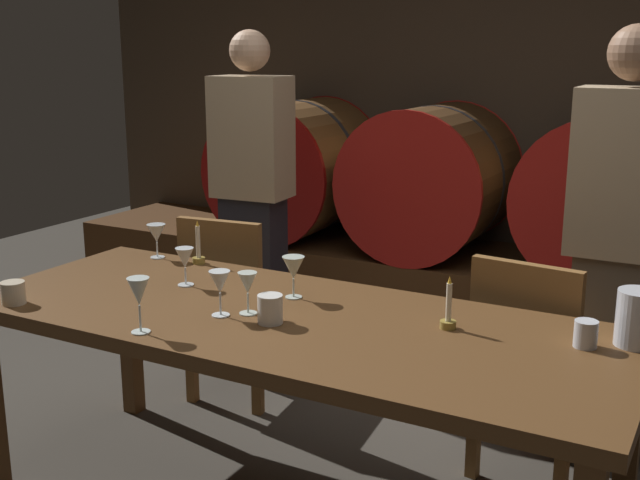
# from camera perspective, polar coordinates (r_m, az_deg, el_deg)

# --- Properties ---
(back_wall) EXTENTS (6.75, 0.24, 2.93)m
(back_wall) POSITION_cam_1_polar(r_m,az_deg,el_deg) (5.24, 16.06, 11.69)
(back_wall) COLOR #473A2D
(back_wall) RESTS_ON ground
(barrel_shelf) EXTENTS (6.07, 0.90, 0.36)m
(barrel_shelf) POSITION_cam_1_polar(r_m,az_deg,el_deg) (4.92, 13.62, -3.51)
(barrel_shelf) COLOR #4C2D16
(barrel_shelf) RESTS_ON ground
(wine_barrel_far_left) EXTENTS (0.91, 0.91, 0.91)m
(wine_barrel_far_left) POSITION_cam_1_polar(r_m,az_deg,el_deg) (5.34, -1.69, 5.18)
(wine_barrel_far_left) COLOR brown
(wine_barrel_far_left) RESTS_ON barrel_shelf
(wine_barrel_center_left) EXTENTS (0.91, 0.91, 0.91)m
(wine_barrel_center_left) POSITION_cam_1_polar(r_m,az_deg,el_deg) (4.93, 8.05, 4.32)
(wine_barrel_center_left) COLOR #513319
(wine_barrel_center_left) RESTS_ON barrel_shelf
(wine_barrel_center_right) EXTENTS (0.91, 0.91, 0.91)m
(wine_barrel_center_right) POSITION_cam_1_polar(r_m,az_deg,el_deg) (4.68, 20.13, 3.09)
(wine_barrel_center_right) COLOR brown
(wine_barrel_center_right) RESTS_ON barrel_shelf
(dining_table) EXTENTS (2.25, 0.87, 0.75)m
(dining_table) POSITION_cam_1_polar(r_m,az_deg,el_deg) (2.66, -2.29, -6.86)
(dining_table) COLOR brown
(dining_table) RESTS_ON ground
(chair_left) EXTENTS (0.44, 0.44, 0.88)m
(chair_left) POSITION_cam_1_polar(r_m,az_deg,el_deg) (3.64, -6.31, -4.27)
(chair_left) COLOR brown
(chair_left) RESTS_ON ground
(chair_right) EXTENTS (0.44, 0.44, 0.88)m
(chair_right) POSITION_cam_1_polar(r_m,az_deg,el_deg) (3.06, 14.95, -8.28)
(chair_right) COLOR brown
(chair_right) RESTS_ON ground
(guest_left) EXTENTS (0.40, 0.27, 1.69)m
(guest_left) POSITION_cam_1_polar(r_m,az_deg,el_deg) (4.10, -4.86, 3.27)
(guest_left) COLOR black
(guest_left) RESTS_ON ground
(guest_right) EXTENTS (0.38, 0.24, 1.69)m
(guest_right) POSITION_cam_1_polar(r_m,az_deg,el_deg) (3.25, 20.66, -0.38)
(guest_right) COLOR brown
(guest_right) RESTS_ON ground
(candle_left) EXTENTS (0.05, 0.05, 0.18)m
(candle_left) POSITION_cam_1_polar(r_m,az_deg,el_deg) (3.27, -8.72, -0.86)
(candle_left) COLOR olive
(candle_left) RESTS_ON dining_table
(candle_right) EXTENTS (0.05, 0.05, 0.17)m
(candle_right) POSITION_cam_1_polar(r_m,az_deg,el_deg) (2.54, 9.20, -5.32)
(candle_right) COLOR olive
(candle_right) RESTS_ON dining_table
(pitcher) EXTENTS (0.13, 0.13, 0.17)m
(pitcher) POSITION_cam_1_polar(r_m,az_deg,el_deg) (2.54, 21.84, -5.24)
(pitcher) COLOR silver
(pitcher) RESTS_ON dining_table
(wine_glass_far_left) EXTENTS (0.08, 0.08, 0.14)m
(wine_glass_far_left) POSITION_cam_1_polar(r_m,az_deg,el_deg) (3.38, -11.67, 0.43)
(wine_glass_far_left) COLOR white
(wine_glass_far_left) RESTS_ON dining_table
(wine_glass_left) EXTENTS (0.07, 0.07, 0.14)m
(wine_glass_left) POSITION_cam_1_polar(r_m,az_deg,el_deg) (2.97, -9.68, -1.36)
(wine_glass_left) COLOR white
(wine_glass_left) RESTS_ON dining_table
(wine_glass_center_left) EXTENTS (0.07, 0.07, 0.18)m
(wine_glass_center_left) POSITION_cam_1_polar(r_m,az_deg,el_deg) (2.51, -12.89, -3.74)
(wine_glass_center_left) COLOR silver
(wine_glass_center_left) RESTS_ON dining_table
(wine_glass_center_right) EXTENTS (0.07, 0.07, 0.15)m
(wine_glass_center_right) POSITION_cam_1_polar(r_m,az_deg,el_deg) (2.62, -7.21, -3.11)
(wine_glass_center_right) COLOR white
(wine_glass_center_right) RESTS_ON dining_table
(wine_glass_right) EXTENTS (0.06, 0.06, 0.14)m
(wine_glass_right) POSITION_cam_1_polar(r_m,az_deg,el_deg) (2.63, -5.22, -3.20)
(wine_glass_right) COLOR silver
(wine_glass_right) RESTS_ON dining_table
(wine_glass_far_right) EXTENTS (0.08, 0.08, 0.15)m
(wine_glass_far_right) POSITION_cam_1_polar(r_m,az_deg,el_deg) (2.79, -1.92, -2.07)
(wine_glass_far_right) COLOR silver
(wine_glass_far_right) RESTS_ON dining_table
(cup_left) EXTENTS (0.08, 0.08, 0.08)m
(cup_left) POSITION_cam_1_polar(r_m,az_deg,el_deg) (2.94, -21.17, -3.56)
(cup_left) COLOR beige
(cup_left) RESTS_ON dining_table
(cup_center) EXTENTS (0.08, 0.08, 0.09)m
(cup_center) POSITION_cam_1_polar(r_m,az_deg,el_deg) (2.56, -3.60, -4.97)
(cup_center) COLOR white
(cup_center) RESTS_ON dining_table
(cup_right) EXTENTS (0.07, 0.07, 0.08)m
(cup_right) POSITION_cam_1_polar(r_m,az_deg,el_deg) (2.48, 18.54, -6.41)
(cup_right) COLOR silver
(cup_right) RESTS_ON dining_table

